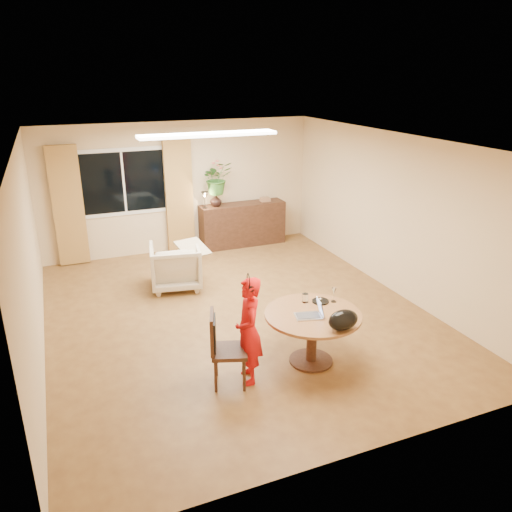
{
  "coord_description": "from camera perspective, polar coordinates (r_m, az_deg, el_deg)",
  "views": [
    {
      "loc": [
        -2.34,
        -6.46,
        3.5
      ],
      "look_at": [
        0.23,
        -0.2,
        0.98
      ],
      "focal_mm": 35.0,
      "sensor_mm": 36.0,
      "label": 1
    }
  ],
  "objects": [
    {
      "name": "curtain_left",
      "position": [
        9.9,
        -20.67,
        5.32
      ],
      "size": [
        0.55,
        0.08,
        2.25
      ],
      "primitive_type": "cube",
      "color": "olive",
      "rests_on": "wall_back"
    },
    {
      "name": "wall_left",
      "position": [
        6.84,
        -24.51,
        -0.29
      ],
      "size": [
        0.0,
        6.5,
        6.5
      ],
      "primitive_type": "plane",
      "rotation": [
        1.57,
        0.0,
        1.57
      ],
      "color": "beige",
      "rests_on": "floor"
    },
    {
      "name": "child",
      "position": [
        5.87,
        -0.84,
        -8.55
      ],
      "size": [
        0.53,
        0.4,
        1.32
      ],
      "primitive_type": "imported",
      "rotation": [
        0.0,
        0.0,
        -1.77
      ],
      "color": "red",
      "rests_on": "floor"
    },
    {
      "name": "throw",
      "position": [
        8.43,
        -7.28,
        1.44
      ],
      "size": [
        0.56,
        0.64,
        0.03
      ],
      "primitive_type": null,
      "rotation": [
        0.0,
        0.0,
        0.22
      ],
      "color": "beige",
      "rests_on": "armchair"
    },
    {
      "name": "sideboard",
      "position": [
        10.57,
        -1.55,
        3.64
      ],
      "size": [
        1.81,
        0.44,
        0.9
      ],
      "primitive_type": "cube",
      "color": "black",
      "rests_on": "floor"
    },
    {
      "name": "book_stack",
      "position": [
        10.63,
        1.05,
        6.5
      ],
      "size": [
        0.21,
        0.16,
        0.09
      ],
      "primitive_type": null,
      "rotation": [
        0.0,
        0.0,
        -0.02
      ],
      "color": "#885B45",
      "rests_on": "sideboard"
    },
    {
      "name": "bouquet",
      "position": [
        10.15,
        -4.5,
        8.87
      ],
      "size": [
        0.64,
        0.56,
        0.66
      ],
      "primitive_type": "imported",
      "rotation": [
        0.0,
        0.0,
        0.09
      ],
      "color": "#2B6626",
      "rests_on": "vase"
    },
    {
      "name": "armchair",
      "position": [
        8.59,
        -9.19,
        -1.13
      ],
      "size": [
        0.96,
        0.98,
        0.77
      ],
      "primitive_type": "imported",
      "rotation": [
        0.0,
        0.0,
        2.96
      ],
      "color": "beige",
      "rests_on": "floor"
    },
    {
      "name": "ceiling_panel",
      "position": [
        8.06,
        -5.48,
        13.65
      ],
      "size": [
        2.2,
        0.35,
        0.05
      ],
      "primitive_type": "cube",
      "color": "white",
      "rests_on": "ceiling"
    },
    {
      "name": "wall_back",
      "position": [
        10.23,
        -8.67,
        7.75
      ],
      "size": [
        5.5,
        0.0,
        5.5
      ],
      "primitive_type": "plane",
      "rotation": [
        1.57,
        0.0,
        0.0
      ],
      "color": "beige",
      "rests_on": "floor"
    },
    {
      "name": "vase",
      "position": [
        10.24,
        -4.61,
        6.36
      ],
      "size": [
        0.24,
        0.24,
        0.25
      ],
      "primitive_type": "imported",
      "rotation": [
        0.0,
        0.0,
        -0.02
      ],
      "color": "black",
      "rests_on": "sideboard"
    },
    {
      "name": "ceiling",
      "position": [
        6.93,
        -2.48,
        12.91
      ],
      "size": [
        6.5,
        6.5,
        0.0
      ],
      "primitive_type": "plane",
      "rotation": [
        3.14,
        0.0,
        0.0
      ],
      "color": "white",
      "rests_on": "wall_back"
    },
    {
      "name": "wine_glass",
      "position": [
        6.54,
        8.89,
        -4.39
      ],
      "size": [
        0.08,
        0.08,
        0.2
      ],
      "primitive_type": null,
      "rotation": [
        0.0,
        0.0,
        0.09
      ],
      "color": "white",
      "rests_on": "dining_table"
    },
    {
      "name": "laptop",
      "position": [
        6.11,
        6.01,
        -5.96
      ],
      "size": [
        0.38,
        0.3,
        0.22
      ],
      "primitive_type": null,
      "rotation": [
        0.0,
        0.0,
        -0.24
      ],
      "color": "#B7B7BC",
      "rests_on": "dining_table"
    },
    {
      "name": "wall_right",
      "position": [
        8.51,
        15.39,
        4.68
      ],
      "size": [
        0.0,
        6.5,
        6.5
      ],
      "primitive_type": "plane",
      "rotation": [
        1.57,
        0.0,
        -1.57
      ],
      "color": "beige",
      "rests_on": "floor"
    },
    {
      "name": "pot_lid",
      "position": [
        6.54,
        7.38,
        -5.08
      ],
      "size": [
        0.24,
        0.24,
        0.04
      ],
      "primitive_type": null,
      "rotation": [
        0.0,
        0.0,
        0.09
      ],
      "color": "white",
      "rests_on": "dining_table"
    },
    {
      "name": "tumbler",
      "position": [
        6.5,
        5.64,
        -4.8
      ],
      "size": [
        0.1,
        0.1,
        0.12
      ],
      "primitive_type": null,
      "rotation": [
        0.0,
        0.0,
        -0.27
      ],
      "color": "white",
      "rests_on": "dining_table"
    },
    {
      "name": "window",
      "position": [
        9.97,
        -14.9,
        8.16
      ],
      "size": [
        1.7,
        0.03,
        1.3
      ],
      "color": "white",
      "rests_on": "wall_back"
    },
    {
      "name": "floor",
      "position": [
        7.71,
        -2.19,
        -6.61
      ],
      "size": [
        6.5,
        6.5,
        0.0
      ],
      "primitive_type": "plane",
      "color": "brown",
      "rests_on": "ground"
    },
    {
      "name": "curtain_right",
      "position": [
        10.16,
        -8.76,
        6.77
      ],
      "size": [
        0.55,
        0.08,
        2.25
      ],
      "primitive_type": "cube",
      "color": "olive",
      "rests_on": "wall_back"
    },
    {
      "name": "desk_lamp",
      "position": [
        10.11,
        -5.88,
        6.45
      ],
      "size": [
        0.18,
        0.18,
        0.35
      ],
      "primitive_type": null,
      "rotation": [
        0.0,
        0.0,
        -0.27
      ],
      "color": "black",
      "rests_on": "sideboard"
    },
    {
      "name": "dining_chair",
      "position": [
        5.91,
        -3.05,
        -10.56
      ],
      "size": [
        0.55,
        0.53,
        0.93
      ],
      "primitive_type": null,
      "rotation": [
        0.0,
        0.0,
        -0.33
      ],
      "color": "black",
      "rests_on": "floor"
    },
    {
      "name": "handbag",
      "position": [
        5.87,
        9.93,
        -7.22
      ],
      "size": [
        0.39,
        0.25,
        0.25
      ],
      "primitive_type": null,
      "rotation": [
        0.0,
        0.0,
        -0.1
      ],
      "color": "black",
      "rests_on": "dining_table"
    },
    {
      "name": "dining_table",
      "position": [
        6.31,
        6.47,
        -7.71
      ],
      "size": [
        1.21,
        1.21,
        0.69
      ],
      "color": "brown",
      "rests_on": "floor"
    }
  ]
}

